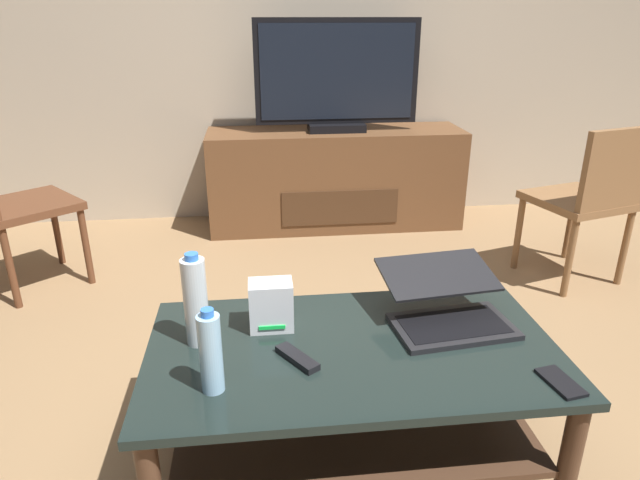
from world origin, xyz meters
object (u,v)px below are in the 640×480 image
object	(u,v)px
laptop	(446,305)
water_bottle_far	(211,353)
media_cabinet	(335,178)
water_bottle_near	(196,301)
tv_remote	(297,358)
dining_chair	(590,195)
coffee_table	(352,381)
cell_phone	(561,382)
television	(337,78)
router_box	(271,305)
side_chair	(6,195)

from	to	relation	value
laptop	water_bottle_far	bearing A→B (deg)	-158.97
media_cabinet	water_bottle_near	distance (m)	2.25
media_cabinet	tv_remote	xyz separation A→B (m)	(-0.43, -2.25, 0.11)
dining_chair	water_bottle_far	size ratio (longest dim) A/B	3.49
coffee_table	laptop	bearing A→B (deg)	19.56
coffee_table	cell_phone	bearing A→B (deg)	-25.13
television	tv_remote	xyz separation A→B (m)	(-0.43, -2.23, -0.55)
router_box	tv_remote	distance (m)	0.22
router_box	cell_phone	size ratio (longest dim) A/B	1.16
media_cabinet	side_chair	size ratio (longest dim) A/B	1.78
laptop	router_box	xyz separation A→B (m)	(-0.57, 0.02, 0.02)
coffee_table	water_bottle_far	size ratio (longest dim) A/B	5.08
media_cabinet	tv_remote	bearing A→B (deg)	-100.86
media_cabinet	tv_remote	world-z (taller)	media_cabinet
cell_phone	dining_chair	bearing A→B (deg)	46.92
coffee_table	cell_phone	xyz separation A→B (m)	(0.54, -0.25, 0.13)
dining_chair	cell_phone	size ratio (longest dim) A/B	6.13
coffee_table	tv_remote	size ratio (longest dim) A/B	7.81
coffee_table	cell_phone	distance (m)	0.61
water_bottle_near	water_bottle_far	distance (m)	0.25
coffee_table	media_cabinet	xyz separation A→B (m)	(0.26, 2.19, 0.03)
water_bottle_near	tv_remote	world-z (taller)	water_bottle_near
laptop	router_box	size ratio (longest dim) A/B	2.58
media_cabinet	television	world-z (taller)	television
coffee_table	dining_chair	distance (m)	1.85
dining_chair	media_cabinet	bearing A→B (deg)	138.51
television	coffee_table	bearing A→B (deg)	-96.76
media_cabinet	coffee_table	bearing A→B (deg)	-96.69
coffee_table	water_bottle_far	world-z (taller)	water_bottle_far
water_bottle_near	cell_phone	xyz separation A→B (m)	(1.00, -0.33, -0.14)
laptop	water_bottle_far	world-z (taller)	water_bottle_far
coffee_table	television	world-z (taller)	television
side_chair	laptop	bearing A→B (deg)	-34.67
laptop	water_bottle_near	size ratio (longest dim) A/B	1.40
water_bottle_near	dining_chair	bearing A→B (deg)	29.30
water_bottle_far	dining_chair	bearing A→B (deg)	35.40
side_chair	water_bottle_near	xyz separation A→B (m)	(1.06, -1.32, 0.04)
coffee_table	television	size ratio (longest dim) A/B	1.20
laptop	router_box	bearing A→B (deg)	177.87
media_cabinet	side_chair	world-z (taller)	side_chair
water_bottle_far	cell_phone	world-z (taller)	water_bottle_far
television	router_box	size ratio (longest dim) A/B	6.41
coffee_table	water_bottle_far	bearing A→B (deg)	-157.80
media_cabinet	router_box	size ratio (longest dim) A/B	10.39
side_chair	laptop	distance (m)	2.25
router_box	water_bottle_near	size ratio (longest dim) A/B	0.54
cell_phone	tv_remote	distance (m)	0.74
coffee_table	laptop	world-z (taller)	laptop
dining_chair	cell_phone	xyz separation A→B (m)	(-0.90, -1.40, -0.06)
coffee_table	water_bottle_near	size ratio (longest dim) A/B	4.19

